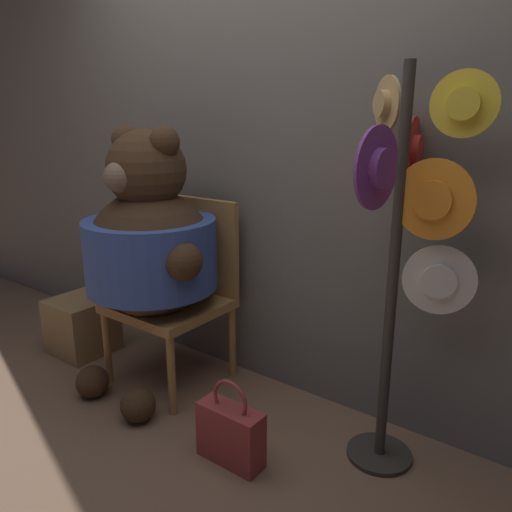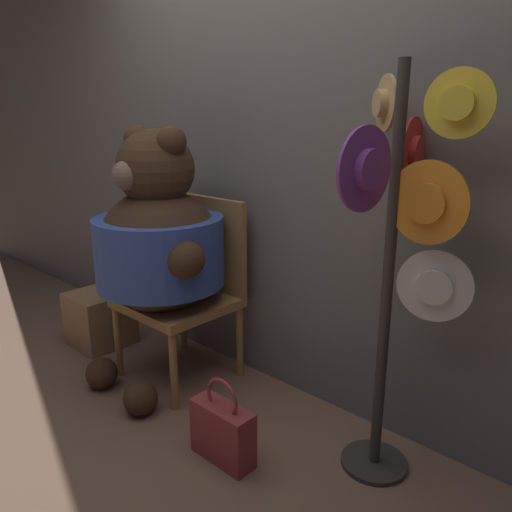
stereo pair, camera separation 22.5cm
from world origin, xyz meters
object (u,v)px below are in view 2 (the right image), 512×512
Objects in this scene: chair at (190,283)px; teddy_bear at (158,243)px; hat_display_rack at (402,231)px; handbag_on_ground at (223,431)px.

teddy_bear reaches higher than chair.
teddy_bear is 0.85× the size of hat_display_rack.
hat_display_rack reaches higher than handbag_on_ground.
hat_display_rack is at bearing -0.21° from chair.
chair reaches higher than handbag_on_ground.
teddy_bear is 1.01m from handbag_on_ground.
hat_display_rack is (1.24, -0.00, 0.50)m from chair.
chair is 0.72× the size of teddy_bear.
teddy_bear is 3.59× the size of handbag_on_ground.
teddy_bear is at bearing -172.08° from hat_display_rack.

